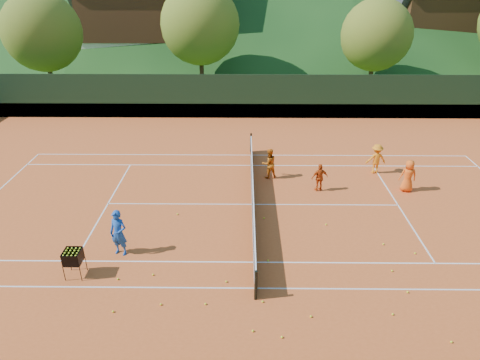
{
  "coord_description": "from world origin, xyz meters",
  "views": [
    {
      "loc": [
        -0.38,
        -16.36,
        9.44
      ],
      "look_at": [
        -0.55,
        0.0,
        1.22
      ],
      "focal_mm": 32.0,
      "sensor_mm": 36.0,
      "label": 1
    }
  ],
  "objects_px": {
    "student_a": "(269,163)",
    "chalet_left": "(150,8)",
    "chalet_mid": "(303,11)",
    "tennis_net": "(253,194)",
    "student_c": "(408,176)",
    "coach": "(119,233)",
    "student_b": "(320,178)",
    "student_d": "(376,159)",
    "ball_hopper": "(73,257)",
    "chalet_right": "(447,12)"
  },
  "relations": [
    {
      "from": "chalet_left",
      "to": "student_d",
      "type": "bearing_deg",
      "value": -58.69
    },
    {
      "from": "chalet_right",
      "to": "coach",
      "type": "bearing_deg",
      "value": -126.47
    },
    {
      "from": "student_a",
      "to": "tennis_net",
      "type": "xyz_separation_m",
      "value": [
        -0.84,
        -2.71,
        -0.26
      ]
    },
    {
      "from": "coach",
      "to": "chalet_mid",
      "type": "relative_size",
      "value": 0.14
    },
    {
      "from": "chalet_right",
      "to": "chalet_left",
      "type": "bearing_deg",
      "value": -180.0
    },
    {
      "from": "chalet_right",
      "to": "student_c",
      "type": "bearing_deg",
      "value": -114.13
    },
    {
      "from": "coach",
      "to": "student_d",
      "type": "distance_m",
      "value": 13.08
    },
    {
      "from": "tennis_net",
      "to": "chalet_mid",
      "type": "bearing_deg",
      "value": 79.99
    },
    {
      "from": "student_c",
      "to": "ball_hopper",
      "type": "xyz_separation_m",
      "value": [
        -13.24,
        -6.25,
        -0.02
      ]
    },
    {
      "from": "chalet_mid",
      "to": "ball_hopper",
      "type": "bearing_deg",
      "value": -107.23
    },
    {
      "from": "student_a",
      "to": "student_c",
      "type": "xyz_separation_m",
      "value": [
        6.33,
        -1.34,
        0.01
      ]
    },
    {
      "from": "ball_hopper",
      "to": "chalet_right",
      "type": "height_order",
      "value": "chalet_right"
    },
    {
      "from": "student_a",
      "to": "chalet_left",
      "type": "distance_m",
      "value": 29.77
    },
    {
      "from": "student_b",
      "to": "student_d",
      "type": "xyz_separation_m",
      "value": [
        3.12,
        1.96,
        0.1
      ]
    },
    {
      "from": "student_d",
      "to": "tennis_net",
      "type": "height_order",
      "value": "student_d"
    },
    {
      "from": "ball_hopper",
      "to": "chalet_mid",
      "type": "height_order",
      "value": "chalet_mid"
    },
    {
      "from": "chalet_left",
      "to": "chalet_mid",
      "type": "relative_size",
      "value": 1.09
    },
    {
      "from": "student_a",
      "to": "chalet_left",
      "type": "bearing_deg",
      "value": -90.12
    },
    {
      "from": "student_b",
      "to": "chalet_right",
      "type": "bearing_deg",
      "value": -133.84
    },
    {
      "from": "student_c",
      "to": "tennis_net",
      "type": "xyz_separation_m",
      "value": [
        -7.17,
        -1.37,
        -0.27
      ]
    },
    {
      "from": "chalet_left",
      "to": "tennis_net",
      "type": "bearing_deg",
      "value": -71.57
    },
    {
      "from": "chalet_left",
      "to": "chalet_mid",
      "type": "xyz_separation_m",
      "value": [
        16.0,
        4.0,
        -0.66
      ]
    },
    {
      "from": "tennis_net",
      "to": "chalet_right",
      "type": "bearing_deg",
      "value": 56.31
    },
    {
      "from": "student_b",
      "to": "chalet_right",
      "type": "distance_m",
      "value": 33.56
    },
    {
      "from": "chalet_left",
      "to": "chalet_right",
      "type": "xyz_separation_m",
      "value": [
        30.0,
        0.0,
        -0.39
      ]
    },
    {
      "from": "tennis_net",
      "to": "chalet_mid",
      "type": "distance_m",
      "value": 34.81
    },
    {
      "from": "ball_hopper",
      "to": "chalet_left",
      "type": "relative_size",
      "value": 0.07
    },
    {
      "from": "ball_hopper",
      "to": "student_a",
      "type": "bearing_deg",
      "value": 47.73
    },
    {
      "from": "student_b",
      "to": "chalet_left",
      "type": "height_order",
      "value": "chalet_left"
    },
    {
      "from": "student_c",
      "to": "student_d",
      "type": "distance_m",
      "value": 2.15
    },
    {
      "from": "coach",
      "to": "chalet_mid",
      "type": "bearing_deg",
      "value": 89.99
    },
    {
      "from": "chalet_left",
      "to": "chalet_mid",
      "type": "distance_m",
      "value": 16.51
    },
    {
      "from": "chalet_mid",
      "to": "tennis_net",
      "type": "bearing_deg",
      "value": -100.01
    },
    {
      "from": "student_c",
      "to": "student_d",
      "type": "relative_size",
      "value": 1.0
    },
    {
      "from": "student_a",
      "to": "student_c",
      "type": "distance_m",
      "value": 6.47
    },
    {
      "from": "student_b",
      "to": "student_d",
      "type": "distance_m",
      "value": 3.68
    },
    {
      "from": "student_b",
      "to": "chalet_right",
      "type": "xyz_separation_m",
      "value": [
        16.88,
        28.65,
        4.57
      ]
    },
    {
      "from": "chalet_mid",
      "to": "chalet_right",
      "type": "height_order",
      "value": "chalet_right"
    },
    {
      "from": "student_c",
      "to": "chalet_right",
      "type": "bearing_deg",
      "value": -110.88
    },
    {
      "from": "student_c",
      "to": "chalet_mid",
      "type": "relative_size",
      "value": 0.12
    },
    {
      "from": "tennis_net",
      "to": "ball_hopper",
      "type": "height_order",
      "value": "tennis_net"
    },
    {
      "from": "student_c",
      "to": "student_d",
      "type": "bearing_deg",
      "value": -61.04
    },
    {
      "from": "chalet_left",
      "to": "student_b",
      "type": "bearing_deg",
      "value": -65.4
    },
    {
      "from": "student_c",
      "to": "chalet_left",
      "type": "height_order",
      "value": "chalet_left"
    },
    {
      "from": "tennis_net",
      "to": "ball_hopper",
      "type": "distance_m",
      "value": 7.79
    },
    {
      "from": "tennis_net",
      "to": "coach",
      "type": "bearing_deg",
      "value": -143.2
    },
    {
      "from": "tennis_net",
      "to": "chalet_left",
      "type": "relative_size",
      "value": 0.87
    },
    {
      "from": "coach",
      "to": "student_a",
      "type": "distance_m",
      "value": 8.52
    },
    {
      "from": "coach",
      "to": "chalet_left",
      "type": "bearing_deg",
      "value": 114.78
    },
    {
      "from": "student_a",
      "to": "tennis_net",
      "type": "bearing_deg",
      "value": 50.98
    }
  ]
}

